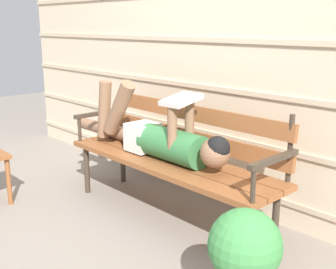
# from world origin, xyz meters

# --- Properties ---
(ground_plane) EXTENTS (12.00, 12.00, 0.00)m
(ground_plane) POSITION_xyz_m (0.00, 0.00, 0.00)
(ground_plane) COLOR gray
(house_siding) EXTENTS (5.39, 0.08, 2.45)m
(house_siding) POSITION_xyz_m (0.00, 0.69, 1.23)
(house_siding) COLOR beige
(house_siding) RESTS_ON ground
(park_bench) EXTENTS (1.75, 0.49, 0.83)m
(park_bench) POSITION_xyz_m (0.00, 0.27, 0.47)
(park_bench) COLOR brown
(park_bench) RESTS_ON ground
(reclining_person) EXTENTS (1.74, 0.26, 0.53)m
(reclining_person) POSITION_xyz_m (-0.12, 0.19, 0.57)
(reclining_person) COLOR #33703D
(potted_plant) EXTENTS (0.33, 0.33, 0.56)m
(potted_plant) POSITION_xyz_m (1.07, -0.34, 0.30)
(potted_plant) COLOR #AD5B3D
(potted_plant) RESTS_ON ground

